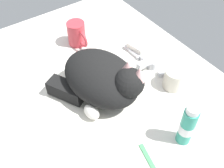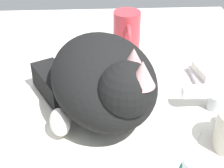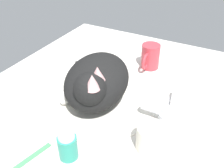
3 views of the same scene
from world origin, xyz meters
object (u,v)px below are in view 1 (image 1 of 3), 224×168
at_px(faucet, 151,64).
at_px(cat, 103,79).
at_px(rinse_cup, 175,78).
at_px(toothpaste_bottle, 187,126).
at_px(coffee_mug, 77,34).
at_px(soap_bar, 137,46).
at_px(toothbrush, 154,168).

bearing_deg(faucet, cat, -87.34).
height_order(cat, rinse_cup, cat).
distance_m(faucet, toothpaste_bottle, 0.31).
height_order(faucet, coffee_mug, coffee_mug).
relative_size(faucet, soap_bar, 1.77).
relative_size(cat, coffee_mug, 2.66).
distance_m(soap_bar, toothpaste_bottle, 0.41).
relative_size(coffee_mug, toothbrush, 0.84).
distance_m(faucet, rinse_cup, 0.11).
relative_size(cat, toothbrush, 2.23).
distance_m(faucet, cat, 0.22).
relative_size(cat, rinse_cup, 4.08).
xyz_separation_m(rinse_cup, toothbrush, (0.19, -0.25, -0.03)).
relative_size(faucet, rinse_cup, 1.72).
xyz_separation_m(cat, rinse_cup, (0.10, 0.22, -0.05)).
height_order(cat, coffee_mug, cat).
bearing_deg(cat, soap_bar, 115.99).
height_order(coffee_mug, toothbrush, coffee_mug).
xyz_separation_m(soap_bar, toothbrush, (0.40, -0.27, -0.02)).
xyz_separation_m(cat, toothbrush, (0.29, -0.03, -0.08)).
bearing_deg(soap_bar, toothpaste_bottle, -19.90).
xyz_separation_m(faucet, coffee_mug, (-0.28, -0.14, 0.03)).
distance_m(toothpaste_bottle, toothbrush, 0.14).
bearing_deg(faucet, toothbrush, -39.17).
distance_m(cat, soap_bar, 0.27).
bearing_deg(cat, toothbrush, -6.22).
bearing_deg(coffee_mug, cat, -13.64).
height_order(rinse_cup, soap_bar, rinse_cup).
bearing_deg(coffee_mug, toothbrush, -9.95).
bearing_deg(toothbrush, coffee_mug, 170.05).
bearing_deg(coffee_mug, toothpaste_bottle, 2.76).
xyz_separation_m(faucet, soap_bar, (-0.10, 0.02, 0.00)).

